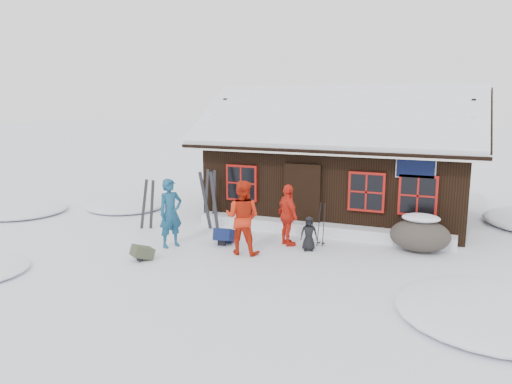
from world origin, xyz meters
TOP-DOWN VIEW (x-y plane):
  - ground at (0.00, 0.00)m, footprint 120.00×120.00m
  - mountain_hut at (1.50, 4.98)m, footprint 8.90×6.09m
  - snow_drift at (1.50, 2.25)m, footprint 7.60×0.60m
  - snow_mounds at (1.65, 1.86)m, footprint 20.60×13.20m
  - skier_teal at (-1.91, -0.46)m, footprint 0.72×0.81m
  - skier_orange_left at (0.12, -0.26)m, footprint 0.97×0.78m
  - skier_orange_right at (0.98, 0.86)m, footprint 1.00×0.99m
  - skier_crouched at (1.65, 0.63)m, footprint 0.52×0.43m
  - boulder at (4.37, 1.69)m, footprint 1.56×1.17m
  - ski_pair_left at (-3.57, 0.89)m, footprint 0.55×0.18m
  - ski_pair_mid at (-1.79, 1.58)m, footprint 0.67×0.18m
  - ski_pair_right at (-2.09, 2.20)m, footprint 0.51×0.14m
  - ski_poles at (1.84, 1.16)m, footprint 0.22×0.11m
  - backpack_blue at (-0.69, 0.32)m, footprint 0.56×0.69m
  - backpack_olive at (-1.97, -1.71)m, footprint 0.59×0.63m

SIDE VIEW (x-z plane):
  - ground at x=0.00m, z-range 0.00..0.00m
  - snow_mounds at x=1.65m, z-range -0.24..0.24m
  - backpack_olive at x=-1.97m, z-range 0.00..0.27m
  - backpack_blue at x=-0.69m, z-range 0.00..0.34m
  - snow_drift at x=1.50m, z-range 0.00..0.35m
  - boulder at x=4.37m, z-range 0.01..0.91m
  - skier_crouched at x=1.65m, z-range 0.00..0.92m
  - ski_poles at x=1.84m, z-range -0.04..1.21m
  - ski_pair_left at x=-3.57m, z-range -0.05..1.54m
  - skier_orange_right at x=0.98m, z-range 0.00..1.70m
  - ski_pair_right at x=-2.09m, z-range -0.05..1.75m
  - ski_pair_mid at x=-1.79m, z-range -0.05..1.79m
  - skier_teal at x=-1.91m, z-range 0.00..1.87m
  - skier_orange_left at x=0.12m, z-range 0.00..1.93m
  - mountain_hut at x=1.50m, z-range -0.63..3.79m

